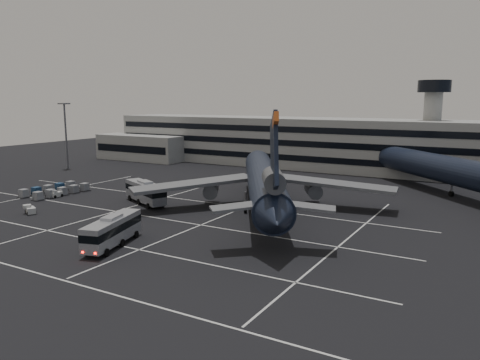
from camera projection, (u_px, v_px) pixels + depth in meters
name	position (u px, v px, depth m)	size (l,w,h in m)	color
ground	(125.00, 221.00, 75.07)	(260.00, 260.00, 0.00)	black
lane_markings	(133.00, 221.00, 75.22)	(90.00, 55.62, 0.01)	silver
terminal	(290.00, 142.00, 136.06)	(125.00, 26.00, 24.00)	gray
hills	(419.00, 169.00, 213.36)	(352.00, 180.00, 44.00)	#38332B
lightpole_left	(65.00, 126.00, 130.02)	(2.40, 2.40, 18.28)	slate
trijet_main	(264.00, 181.00, 80.81)	(41.81, 52.34, 18.08)	black
trijet_far	(456.00, 170.00, 92.08)	(43.57, 45.66, 18.08)	black
bus_near	(112.00, 229.00, 61.87)	(5.90, 12.02, 4.14)	gray
bus_far	(145.00, 191.00, 86.97)	(12.36, 7.79, 4.35)	gray
tug_a	(56.00, 194.00, 92.95)	(1.52, 2.40, 1.48)	#B7B7B2
tug_b	(31.00, 210.00, 79.59)	(2.81, 2.39, 1.56)	#B7B7B2
uld_cluster	(55.00, 190.00, 95.96)	(6.94, 13.35, 1.70)	#2D2D30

